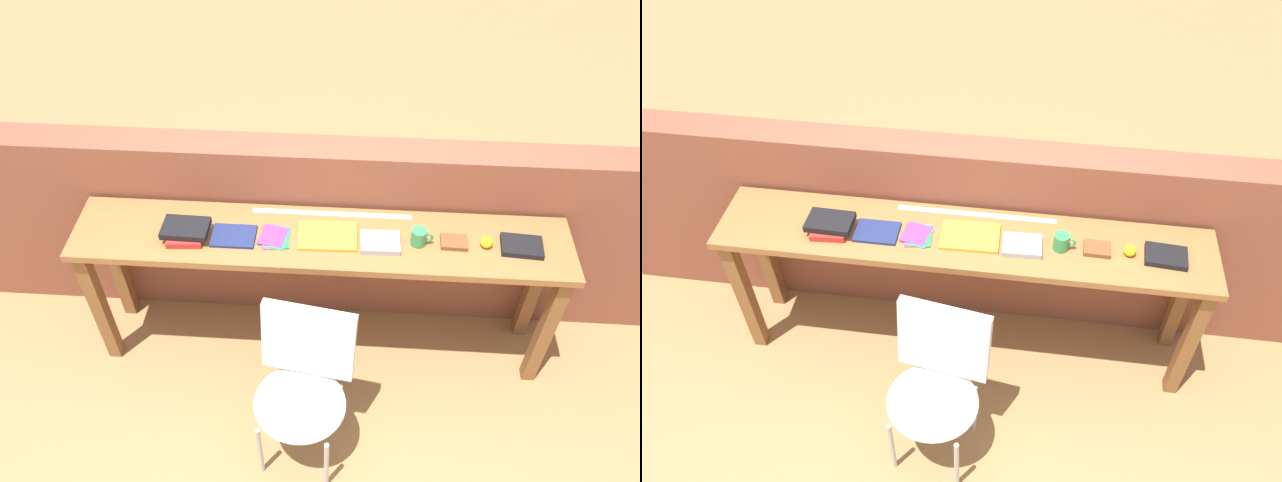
{
  "view_description": "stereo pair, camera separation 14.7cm",
  "coord_description": "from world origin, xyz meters",
  "views": [
    {
      "loc": [
        0.14,
        -1.89,
        3.08
      ],
      "look_at": [
        0.0,
        0.25,
        0.9
      ],
      "focal_mm": 35.0,
      "sensor_mm": 36.0,
      "label": 1
    },
    {
      "loc": [
        0.29,
        -1.87,
        3.08
      ],
      "look_at": [
        0.0,
        0.25,
        0.9
      ],
      "focal_mm": 35.0,
      "sensor_mm": 36.0,
      "label": 2
    }
  ],
  "objects": [
    {
      "name": "ground_plane",
      "position": [
        0.0,
        0.0,
        0.0
      ],
      "size": [
        40.0,
        40.0,
        0.0
      ],
      "primitive_type": "plane",
      "color": "#9E7547"
    },
    {
      "name": "brick_wall_back",
      "position": [
        0.0,
        0.64,
        0.59
      ],
      "size": [
        6.0,
        0.2,
        1.18
      ],
      "primitive_type": "cube",
      "color": "brown",
      "rests_on": "ground"
    },
    {
      "name": "sideboard",
      "position": [
        0.0,
        0.3,
        0.74
      ],
      "size": [
        2.5,
        0.44,
        0.88
      ],
      "color": "#996033",
      "rests_on": "ground"
    },
    {
      "name": "chair_white_moulded",
      "position": [
        -0.04,
        -0.32,
        0.53
      ],
      "size": [
        0.5,
        0.52,
        0.89
      ],
      "color": "white",
      "rests_on": "ground"
    },
    {
      "name": "book_stack_leftmost",
      "position": [
        -0.67,
        0.26,
        0.92
      ],
      "size": [
        0.23,
        0.18,
        0.07
      ],
      "color": "red",
      "rests_on": "sideboard"
    },
    {
      "name": "magazine_cycling",
      "position": [
        -0.43,
        0.27,
        0.89
      ],
      "size": [
        0.22,
        0.16,
        0.02
      ],
      "primitive_type": "cube",
      "rotation": [
        0.0,
        0.0,
        0.0
      ],
      "color": "navy",
      "rests_on": "sideboard"
    },
    {
      "name": "pamphlet_pile_colourful",
      "position": [
        -0.22,
        0.28,
        0.89
      ],
      "size": [
        0.16,
        0.18,
        0.01
      ],
      "color": "#E5334C",
      "rests_on": "sideboard"
    },
    {
      "name": "book_open_centre",
      "position": [
        0.03,
        0.3,
        0.89
      ],
      "size": [
        0.29,
        0.21,
        0.02
      ],
      "primitive_type": "cube",
      "rotation": [
        0.0,
        0.0,
        0.02
      ],
      "color": "gold",
      "rests_on": "sideboard"
    },
    {
      "name": "book_grey_hardcover",
      "position": [
        0.29,
        0.26,
        0.9
      ],
      "size": [
        0.2,
        0.15,
        0.03
      ],
      "primitive_type": "cube",
      "rotation": [
        0.0,
        0.0,
        0.03
      ],
      "color": "#9E9EA3",
      "rests_on": "sideboard"
    },
    {
      "name": "mug",
      "position": [
        0.48,
        0.28,
        0.92
      ],
      "size": [
        0.11,
        0.08,
        0.09
      ],
      "color": "#338C4C",
      "rests_on": "sideboard"
    },
    {
      "name": "leather_journal_brown",
      "position": [
        0.66,
        0.29,
        0.89
      ],
      "size": [
        0.13,
        0.1,
        0.02
      ],
      "primitive_type": "cube",
      "rotation": [
        0.0,
        0.0,
        -0.02
      ],
      "color": "brown",
      "rests_on": "sideboard"
    },
    {
      "name": "sports_ball_small",
      "position": [
        0.81,
        0.29,
        0.91
      ],
      "size": [
        0.06,
        0.06,
        0.06
      ],
      "primitive_type": "sphere",
      "color": "yellow",
      "rests_on": "sideboard"
    },
    {
      "name": "book_repair_rightmost",
      "position": [
        0.98,
        0.29,
        0.89
      ],
      "size": [
        0.21,
        0.16,
        0.03
      ],
      "primitive_type": "cube",
      "rotation": [
        0.0,
        0.0,
        -0.08
      ],
      "color": "black",
      "rests_on": "sideboard"
    },
    {
      "name": "ruler_metal_back_edge",
      "position": [
        0.05,
        0.47,
        0.88
      ],
      "size": [
        0.83,
        0.03,
        0.0
      ],
      "primitive_type": "cube",
      "color": "silver",
      "rests_on": "sideboard"
    }
  ]
}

